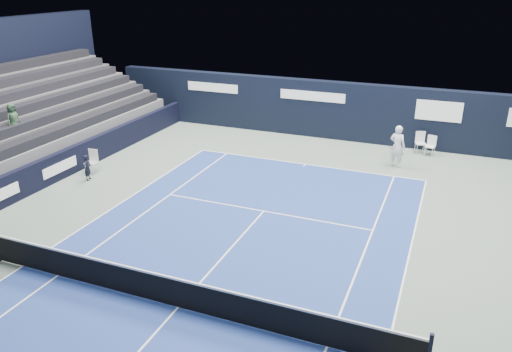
# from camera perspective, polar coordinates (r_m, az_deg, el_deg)

# --- Properties ---
(ground) EXTENTS (48.00, 48.00, 0.00)m
(ground) POSITION_cam_1_polar(r_m,az_deg,el_deg) (15.49, -5.11, -10.66)
(ground) COLOR slate
(ground) RESTS_ON ground
(court_surface) EXTENTS (10.97, 23.77, 0.01)m
(court_surface) POSITION_cam_1_polar(r_m,az_deg,el_deg) (14.06, -8.90, -14.64)
(court_surface) COLOR navy
(court_surface) RESTS_ON ground
(folding_chair_back_a) EXTENTS (0.53, 0.52, 1.01)m
(folding_chair_back_a) POSITION_cam_1_polar(r_m,az_deg,el_deg) (26.21, 19.36, 3.46)
(folding_chair_back_a) COLOR silver
(folding_chair_back_a) RESTS_ON ground
(folding_chair_back_b) EXTENTS (0.61, 0.60, 1.09)m
(folding_chair_back_b) POSITION_cam_1_polar(r_m,az_deg,el_deg) (26.42, 18.28, 3.84)
(folding_chair_back_b) COLOR silver
(folding_chair_back_b) RESTS_ON ground
(line_judge_chair) EXTENTS (0.49, 0.48, 1.07)m
(line_judge_chair) POSITION_cam_1_polar(r_m,az_deg,el_deg) (23.71, -18.21, 1.80)
(line_judge_chair) COLOR silver
(line_judge_chair) RESTS_ON ground
(line_judge) EXTENTS (0.38, 0.48, 1.15)m
(line_judge) POSITION_cam_1_polar(r_m,az_deg,el_deg) (22.90, -18.71, 0.94)
(line_judge) COLOR black
(line_judge) RESTS_ON ground
(court_markings) EXTENTS (11.03, 23.83, 0.00)m
(court_markings) POSITION_cam_1_polar(r_m,az_deg,el_deg) (14.06, -8.90, -14.62)
(court_markings) COLOR white
(court_markings) RESTS_ON court_surface
(tennis_net) EXTENTS (12.90, 0.10, 1.10)m
(tennis_net) POSITION_cam_1_polar(r_m,az_deg,el_deg) (13.77, -9.03, -12.94)
(tennis_net) COLOR black
(tennis_net) RESTS_ON ground
(back_sponsor_wall) EXTENTS (26.00, 0.63, 3.10)m
(back_sponsor_wall) POSITION_cam_1_polar(r_m,az_deg,el_deg) (27.59, 8.59, 7.47)
(back_sponsor_wall) COLOR black
(back_sponsor_wall) RESTS_ON ground
(side_barrier_left) EXTENTS (0.33, 22.00, 1.20)m
(side_barrier_left) POSITION_cam_1_polar(r_m,az_deg,el_deg) (23.33, -21.82, 0.97)
(side_barrier_left) COLOR black
(side_barrier_left) RESTS_ON ground
(spectator_stand) EXTENTS (6.00, 18.00, 6.40)m
(spectator_stand) POSITION_cam_1_polar(r_m,az_deg,el_deg) (26.27, -26.81, 5.52)
(spectator_stand) COLOR #545356
(spectator_stand) RESTS_ON ground
(tennis_player) EXTENTS (0.82, 0.94, 1.99)m
(tennis_player) POSITION_cam_1_polar(r_m,az_deg,el_deg) (24.02, 15.84, 3.31)
(tennis_player) COLOR white
(tennis_player) RESTS_ON ground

